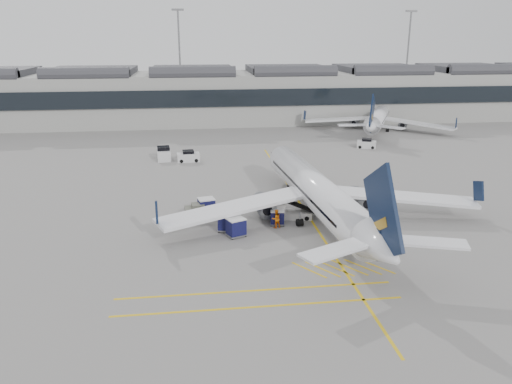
{
  "coord_description": "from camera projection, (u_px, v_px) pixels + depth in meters",
  "views": [
    {
      "loc": [
        -2.49,
        -45.05,
        19.38
      ],
      "look_at": [
        3.71,
        3.18,
        4.0
      ],
      "focal_mm": 35.0,
      "sensor_mm": 36.0,
      "label": 1
    }
  ],
  "objects": [
    {
      "name": "service_van_mid",
      "position": [
        164.0,
        154.0,
        80.7
      ],
      "size": [
        2.48,
        4.33,
        2.13
      ],
      "rotation": [
        0.0,
        0.0,
        1.67
      ],
      "color": "silver",
      "rests_on": "ground"
    },
    {
      "name": "baggage_cart_c",
      "position": [
        236.0,
        227.0,
        49.86
      ],
      "size": [
        2.25,
        2.08,
        1.9
      ],
      "rotation": [
        0.0,
        0.0,
        0.4
      ],
      "color": "gray",
      "rests_on": "ground"
    },
    {
      "name": "service_van_left",
      "position": [
        188.0,
        157.0,
        79.44
      ],
      "size": [
        3.66,
        2.07,
        1.81
      ],
      "rotation": [
        0.0,
        0.0,
        0.09
      ],
      "color": "silver",
      "rests_on": "ground"
    },
    {
      "name": "baggage_cart_a",
      "position": [
        277.0,
        217.0,
        52.99
      ],
      "size": [
        1.7,
        1.46,
        1.62
      ],
      "rotation": [
        0.0,
        0.0,
        -0.14
      ],
      "color": "gray",
      "rests_on": "ground"
    },
    {
      "name": "baggage_cart_b",
      "position": [
        227.0,
        221.0,
        51.24
      ],
      "size": [
        2.18,
        1.95,
        1.94
      ],
      "rotation": [
        0.0,
        0.0,
        -0.27
      ],
      "color": "gray",
      "rests_on": "ground"
    },
    {
      "name": "ground",
      "position": [
        223.0,
        242.0,
        48.75
      ],
      "size": [
        220.0,
        220.0,
        0.0
      ],
      "primitive_type": "plane",
      "color": "gray",
      "rests_on": "ground"
    },
    {
      "name": "airliner_main",
      "position": [
        317.0,
        192.0,
        54.1
      ],
      "size": [
        35.35,
        38.73,
        10.29
      ],
      "rotation": [
        0.0,
        0.0,
        0.07
      ],
      "color": "white",
      "rests_on": "ground"
    },
    {
      "name": "safety_cone_engine",
      "position": [
        351.0,
        210.0,
        56.89
      ],
      "size": [
        0.34,
        0.34,
        0.48
      ],
      "primitive_type": "cone",
      "color": "#F24C0A",
      "rests_on": "ground"
    },
    {
      "name": "light_masts",
      "position": [
        193.0,
        55.0,
        125.51
      ],
      "size": [
        113.0,
        0.6,
        25.45
      ],
      "color": "slate",
      "rests_on": "ground"
    },
    {
      "name": "ramp_agent_b",
      "position": [
        276.0,
        219.0,
        52.09
      ],
      "size": [
        1.18,
        1.04,
        2.02
      ],
      "primitive_type": "imported",
      "rotation": [
        0.0,
        0.0,
        3.48
      ],
      "color": "orange",
      "rests_on": "ground"
    },
    {
      "name": "safety_cone_nose",
      "position": [
        298.0,
        179.0,
        68.91
      ],
      "size": [
        0.4,
        0.4,
        0.56
      ],
      "primitive_type": "cone",
      "color": "#F24C0A",
      "rests_on": "ground"
    },
    {
      "name": "service_van_right",
      "position": [
        367.0,
        144.0,
        88.99
      ],
      "size": [
        3.68,
        2.74,
        1.7
      ],
      "rotation": [
        0.0,
        0.0,
        -0.37
      ],
      "color": "silver",
      "rests_on": "ground"
    },
    {
      "name": "pushback_tug",
      "position": [
        198.0,
        211.0,
        55.12
      ],
      "size": [
        3.02,
        2.04,
        1.6
      ],
      "rotation": [
        0.0,
        0.0,
        0.1
      ],
      "color": "#535447",
      "rests_on": "ground"
    },
    {
      "name": "ramp_agent_a",
      "position": [
        282.0,
        209.0,
        55.41
      ],
      "size": [
        0.76,
        0.73,
        1.76
      ],
      "primitive_type": "imported",
      "rotation": [
        0.0,
        0.0,
        0.67
      ],
      "color": "#FF5C0D",
      "rests_on": "ground"
    },
    {
      "name": "baggage_cart_d",
      "position": [
        206.0,
        206.0,
        55.69
      ],
      "size": [
        2.18,
        1.93,
        1.98
      ],
      "rotation": [
        0.0,
        0.0,
        0.22
      ],
      "color": "gray",
      "rests_on": "ground"
    },
    {
      "name": "terminal",
      "position": [
        202.0,
        95.0,
        114.92
      ],
      "size": [
        200.0,
        20.45,
        12.4
      ],
      "color": "#9E9E99",
      "rests_on": "ground"
    },
    {
      "name": "airliner_far",
      "position": [
        378.0,
        117.0,
        105.25
      ],
      "size": [
        28.61,
        31.56,
        9.12
      ],
      "rotation": [
        0.0,
        0.0,
        -0.46
      ],
      "color": "white",
      "rests_on": "ground"
    },
    {
      "name": "belt_loader",
      "position": [
        291.0,
        212.0,
        55.02
      ],
      "size": [
        5.38,
        2.37,
        2.14
      ],
      "rotation": [
        0.0,
        0.0,
        -0.16
      ],
      "color": "beige",
      "rests_on": "ground"
    },
    {
      "name": "apron_markings",
      "position": [
        301.0,
        205.0,
        59.42
      ],
      "size": [
        0.25,
        60.0,
        0.01
      ],
      "primitive_type": "cube",
      "color": "gold",
      "rests_on": "ground"
    }
  ]
}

